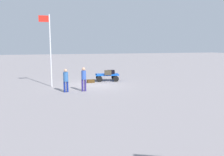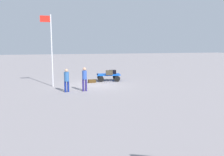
% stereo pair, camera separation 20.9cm
% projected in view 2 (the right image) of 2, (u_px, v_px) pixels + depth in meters
% --- Properties ---
extents(ground_plane, '(120.00, 120.00, 0.00)m').
position_uv_depth(ground_plane, '(95.00, 85.00, 19.18)').
color(ground_plane, gray).
extents(luggage_cart, '(2.20, 1.51, 0.62)m').
position_uv_depth(luggage_cart, '(108.00, 76.00, 21.09)').
color(luggage_cart, blue).
rests_on(luggage_cart, ground).
extents(suitcase_dark, '(0.64, 0.45, 0.40)m').
position_uv_depth(suitcase_dark, '(109.00, 73.00, 20.50)').
color(suitcase_dark, '#3A3326').
rests_on(suitcase_dark, luggage_cart).
extents(suitcase_grey, '(0.57, 0.40, 0.35)m').
position_uv_depth(suitcase_grey, '(113.00, 72.00, 21.13)').
color(suitcase_grey, black).
rests_on(suitcase_grey, luggage_cart).
extents(suitcase_maroon, '(0.65, 0.39, 0.27)m').
position_uv_depth(suitcase_maroon, '(92.00, 81.00, 20.16)').
color(suitcase_maroon, '#463014').
rests_on(suitcase_maroon, ground).
extents(worker_lead, '(0.39, 0.39, 1.62)m').
position_uv_depth(worker_lead, '(67.00, 79.00, 16.11)').
color(worker_lead, navy).
rests_on(worker_lead, ground).
extents(worker_trailing, '(0.35, 0.35, 1.69)m').
position_uv_depth(worker_trailing, '(84.00, 77.00, 16.42)').
color(worker_trailing, navy).
rests_on(worker_trailing, ground).
extents(flagpole, '(0.83, 0.10, 5.50)m').
position_uv_depth(flagpole, '(51.00, 46.00, 17.90)').
color(flagpole, silver).
rests_on(flagpole, ground).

